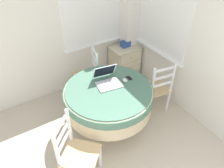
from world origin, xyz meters
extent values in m
cube|color=white|center=(-0.13, 3.23, 1.27)|extent=(4.15, 0.06, 2.55)
cube|color=white|center=(1.12, 3.19, 1.49)|extent=(1.10, 0.01, 1.42)
cube|color=white|center=(1.12, 3.16, 0.77)|extent=(1.18, 0.07, 0.02)
cube|color=white|center=(1.94, 2.37, 1.49)|extent=(0.01, 1.10, 1.42)
cube|color=white|center=(1.91, 2.37, 0.77)|extent=(0.07, 1.18, 0.02)
cube|color=white|center=(1.81, 3.06, 1.27)|extent=(0.28, 0.28, 2.55)
cylinder|color=#4C3D2D|center=(0.66, 1.94, 0.01)|extent=(0.36, 0.36, 0.03)
cylinder|color=#4C3D2D|center=(0.66, 1.94, 0.39)|extent=(0.11, 0.11, 0.72)
cylinder|color=beige|center=(0.66, 1.94, 0.58)|extent=(1.22, 1.22, 0.33)
cylinder|color=#4C7560|center=(0.66, 1.94, 0.69)|extent=(1.24, 1.24, 0.12)
cylinder|color=#4C7560|center=(0.66, 1.94, 0.76)|extent=(1.19, 1.19, 0.02)
cube|color=silver|center=(0.71, 2.00, 0.78)|extent=(0.37, 0.29, 0.02)
cube|color=silver|center=(0.71, 2.01, 0.79)|extent=(0.31, 0.19, 0.00)
cube|color=silver|center=(0.74, 2.17, 0.90)|extent=(0.35, 0.17, 0.22)
cube|color=black|center=(0.74, 2.16, 0.90)|extent=(0.31, 0.14, 0.19)
ellipsoid|color=white|center=(0.94, 1.95, 0.79)|extent=(0.06, 0.09, 0.05)
cube|color=black|center=(1.04, 1.98, 0.77)|extent=(0.06, 0.10, 0.01)
cube|color=black|center=(1.04, 1.98, 0.78)|extent=(0.05, 0.07, 0.00)
cube|color=tan|center=(0.72, 2.80, 0.42)|extent=(0.50, 0.49, 0.02)
cube|color=white|center=(0.59, 3.01, 0.21)|extent=(0.04, 0.04, 0.41)
cube|color=white|center=(0.50, 2.68, 0.21)|extent=(0.04, 0.04, 0.41)
cube|color=white|center=(0.94, 2.92, 0.21)|extent=(0.04, 0.04, 0.41)
cube|color=white|center=(0.85, 2.58, 0.21)|extent=(0.04, 0.04, 0.41)
cube|color=white|center=(0.94, 2.92, 0.69)|extent=(0.04, 0.04, 0.52)
cube|color=white|center=(0.85, 2.58, 0.69)|extent=(0.04, 0.04, 0.52)
cube|color=white|center=(0.89, 2.75, 0.89)|extent=(0.11, 0.34, 0.04)
cube|color=white|center=(0.89, 2.75, 0.76)|extent=(0.11, 0.34, 0.04)
cube|color=white|center=(0.89, 2.75, 0.62)|extent=(0.11, 0.34, 0.04)
cube|color=tan|center=(1.53, 1.93, 0.42)|extent=(0.46, 0.47, 0.02)
cube|color=white|center=(1.73, 2.08, 0.21)|extent=(0.04, 0.04, 0.41)
cube|color=white|center=(1.38, 2.14, 0.21)|extent=(0.04, 0.04, 0.41)
cube|color=white|center=(1.67, 1.72, 0.21)|extent=(0.04, 0.04, 0.41)
cube|color=white|center=(1.33, 1.78, 0.21)|extent=(0.04, 0.04, 0.41)
cube|color=white|center=(1.67, 1.72, 0.69)|extent=(0.04, 0.04, 0.52)
cube|color=white|center=(1.33, 1.78, 0.69)|extent=(0.04, 0.04, 0.52)
cube|color=white|center=(1.50, 1.75, 0.89)|extent=(0.35, 0.08, 0.04)
cube|color=white|center=(1.50, 1.75, 0.76)|extent=(0.35, 0.08, 0.04)
cube|color=white|center=(1.50, 1.75, 0.62)|extent=(0.35, 0.08, 0.04)
cube|color=tan|center=(-0.03, 1.43, 0.42)|extent=(0.58, 0.58, 0.02)
cube|color=white|center=(0.22, 1.42, 0.21)|extent=(0.05, 0.05, 0.41)
cube|color=white|center=(-0.04, 1.68, 0.21)|extent=(0.05, 0.05, 0.41)
cube|color=white|center=(-0.28, 1.43, 0.69)|extent=(0.05, 0.05, 0.52)
cube|color=white|center=(-0.04, 1.68, 0.69)|extent=(0.05, 0.05, 0.52)
cube|color=white|center=(-0.16, 1.55, 0.89)|extent=(0.26, 0.26, 0.04)
cube|color=white|center=(-0.16, 1.55, 0.76)|extent=(0.26, 0.26, 0.04)
cube|color=white|center=(-0.16, 1.55, 0.62)|extent=(0.26, 0.26, 0.04)
cube|color=beige|center=(1.65, 2.96, 0.32)|extent=(0.51, 0.41, 0.64)
cube|color=beige|center=(1.65, 2.96, 0.65)|extent=(0.54, 0.43, 0.02)
cube|color=beige|center=(1.65, 2.75, 0.54)|extent=(0.45, 0.01, 0.18)
sphere|color=olive|center=(1.65, 2.74, 0.54)|extent=(0.02, 0.02, 0.02)
cube|color=beige|center=(1.65, 2.75, 0.32)|extent=(0.45, 0.01, 0.18)
sphere|color=olive|center=(1.65, 2.74, 0.32)|extent=(0.02, 0.02, 0.02)
cube|color=beige|center=(1.65, 2.75, 0.11)|extent=(0.45, 0.01, 0.18)
sphere|color=olive|center=(1.65, 2.74, 0.11)|extent=(0.02, 0.02, 0.02)
cube|color=#2D4C93|center=(1.67, 2.97, 0.72)|extent=(0.17, 0.12, 0.11)
camera|label=1|loc=(-0.52, -0.04, 2.64)|focal=35.00mm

